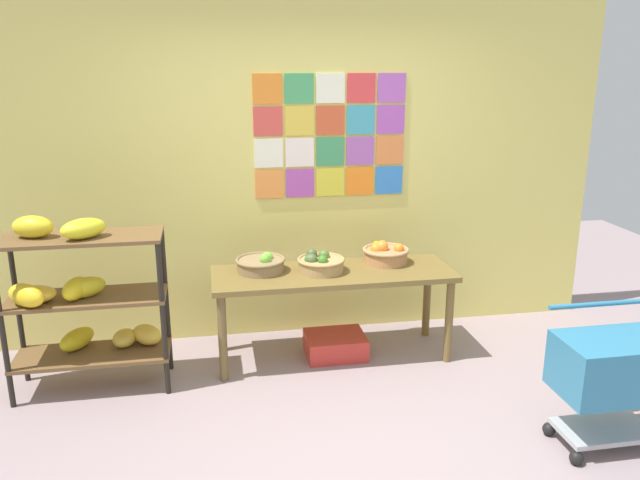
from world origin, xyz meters
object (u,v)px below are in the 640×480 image
fruit_basket_left (385,254)px  shopping_cart (612,371)px  fruit_basket_back_left (320,263)px  banana_shelf_unit (81,295)px  produce_crate_under_table (335,345)px  fruit_basket_centre (261,264)px  display_table (333,282)px

fruit_basket_left → shopping_cart: fruit_basket_left is taller
fruit_basket_left → fruit_basket_back_left: bearing=-167.2°
banana_shelf_unit → shopping_cart: (3.07, -1.24, -0.20)m
banana_shelf_unit → produce_crate_under_table: bearing=6.1°
fruit_basket_back_left → fruit_basket_left: fruit_basket_left is taller
fruit_basket_centre → fruit_basket_back_left: (0.43, -0.08, 0.00)m
fruit_basket_centre → fruit_basket_back_left: 0.43m
fruit_basket_centre → fruit_basket_left: fruit_basket_left is taller
banana_shelf_unit → display_table: banana_shelf_unit is taller
fruit_basket_centre → fruit_basket_left: 0.96m
fruit_basket_back_left → banana_shelf_unit: bearing=-173.0°
fruit_basket_centre → shopping_cart: fruit_basket_centre is taller
fruit_basket_left → produce_crate_under_table: size_ratio=0.80×
shopping_cart → fruit_basket_left: bearing=119.1°
fruit_basket_back_left → fruit_basket_left: size_ratio=0.98×
display_table → fruit_basket_back_left: (-0.09, 0.02, 0.14)m
fruit_basket_centre → banana_shelf_unit: bearing=-167.1°
display_table → fruit_basket_back_left: size_ratio=5.06×
display_table → fruit_basket_left: 0.48m
banana_shelf_unit → fruit_basket_back_left: (1.65, 0.20, 0.06)m
fruit_basket_back_left → shopping_cart: bearing=-45.2°
shopping_cart → display_table: bearing=132.4°
banana_shelf_unit → fruit_basket_centre: size_ratio=3.34×
shopping_cart → banana_shelf_unit: bearing=157.3°
produce_crate_under_table → shopping_cart: shopping_cart is taller
banana_shelf_unit → fruit_basket_back_left: banana_shelf_unit is taller
fruit_basket_centre → fruit_basket_back_left: fruit_basket_back_left is taller
fruit_basket_back_left → fruit_basket_left: (0.53, 0.12, 0.01)m
banana_shelf_unit → shopping_cart: bearing=-21.9°
fruit_basket_left → banana_shelf_unit: bearing=-171.6°
display_table → shopping_cart: bearing=-46.9°
display_table → produce_crate_under_table: bearing=11.2°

